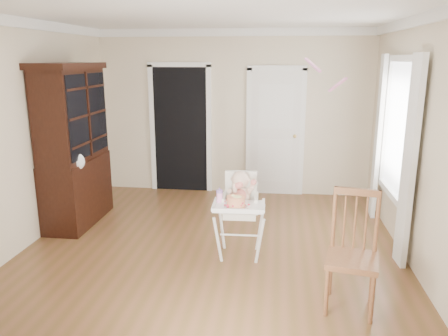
# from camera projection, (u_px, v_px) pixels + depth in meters

# --- Properties ---
(floor) EXTENTS (5.00, 5.00, 0.00)m
(floor) POSITION_uv_depth(u_px,v_px,m) (210.00, 253.00, 5.17)
(floor) COLOR brown
(floor) RESTS_ON ground
(ceiling) EXTENTS (5.00, 5.00, 0.00)m
(ceiling) POSITION_uv_depth(u_px,v_px,m) (208.00, 13.00, 4.51)
(ceiling) COLOR white
(ceiling) RESTS_ON wall_back
(wall_back) EXTENTS (4.50, 0.00, 4.50)m
(wall_back) POSITION_uv_depth(u_px,v_px,m) (233.00, 113.00, 7.24)
(wall_back) COLOR beige
(wall_back) RESTS_ON floor
(wall_left) EXTENTS (0.00, 5.00, 5.00)m
(wall_left) POSITION_uv_depth(u_px,v_px,m) (20.00, 136.00, 5.12)
(wall_left) COLOR beige
(wall_left) RESTS_ON floor
(wall_right) EXTENTS (0.00, 5.00, 5.00)m
(wall_right) POSITION_uv_depth(u_px,v_px,m) (422.00, 146.00, 4.56)
(wall_right) COLOR beige
(wall_right) RESTS_ON floor
(crown_molding) EXTENTS (4.50, 5.00, 0.12)m
(crown_molding) POSITION_uv_depth(u_px,v_px,m) (208.00, 19.00, 4.52)
(crown_molding) COLOR white
(crown_molding) RESTS_ON ceiling
(doorway) EXTENTS (1.06, 0.05, 2.22)m
(doorway) POSITION_uv_depth(u_px,v_px,m) (181.00, 127.00, 7.40)
(doorway) COLOR black
(doorway) RESTS_ON wall_back
(closet_door) EXTENTS (0.96, 0.09, 2.13)m
(closet_door) POSITION_uv_depth(u_px,v_px,m) (275.00, 134.00, 7.21)
(closet_door) COLOR white
(closet_door) RESTS_ON wall_back
(window_right) EXTENTS (0.13, 1.84, 2.30)m
(window_right) POSITION_uv_depth(u_px,v_px,m) (395.00, 138.00, 5.35)
(window_right) COLOR white
(window_right) RESTS_ON wall_right
(high_chair) EXTENTS (0.60, 0.72, 1.00)m
(high_chair) POSITION_uv_depth(u_px,v_px,m) (240.00, 205.00, 4.96)
(high_chair) COLOR white
(high_chair) RESTS_ON floor
(baby) EXTENTS (0.30, 0.23, 0.47)m
(baby) POSITION_uv_depth(u_px,v_px,m) (240.00, 192.00, 4.95)
(baby) COLOR beige
(baby) RESTS_ON high_chair
(cake) EXTENTS (0.25, 0.25, 0.12)m
(cake) POSITION_uv_depth(u_px,v_px,m) (236.00, 201.00, 4.67)
(cake) COLOR silver
(cake) RESTS_ON high_chair
(sippy_cup) EXTENTS (0.07, 0.07, 0.18)m
(sippy_cup) POSITION_uv_depth(u_px,v_px,m) (220.00, 196.00, 4.81)
(sippy_cup) COLOR #F898D5
(sippy_cup) RESTS_ON high_chair
(china_cabinet) EXTENTS (0.58, 1.29, 2.19)m
(china_cabinet) POSITION_uv_depth(u_px,v_px,m) (74.00, 146.00, 5.90)
(china_cabinet) COLOR black
(china_cabinet) RESTS_ON floor
(dining_chair) EXTENTS (0.52, 0.52, 1.10)m
(dining_chair) POSITION_uv_depth(u_px,v_px,m) (352.00, 255.00, 3.95)
(dining_chair) COLOR brown
(dining_chair) RESTS_ON floor
(streamer) EXTENTS (0.16, 0.48, 0.15)m
(streamer) POSITION_uv_depth(u_px,v_px,m) (313.00, 65.00, 4.70)
(streamer) COLOR #F990C8
(streamer) RESTS_ON ceiling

